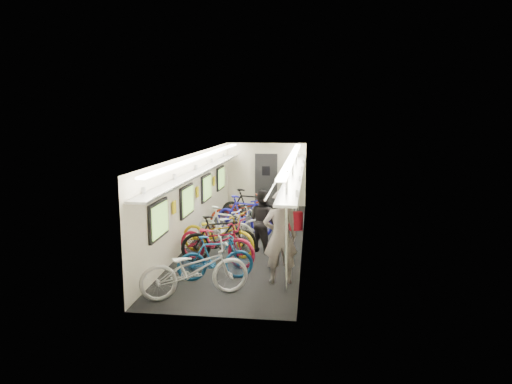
% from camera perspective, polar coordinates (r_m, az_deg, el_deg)
% --- Properties ---
extents(train_car_shell, '(10.00, 10.00, 10.00)m').
position_cam_1_polar(train_car_shell, '(13.19, -2.10, 1.88)').
color(train_car_shell, black).
rests_on(train_car_shell, ground).
extents(bicycle_0, '(2.18, 1.52, 1.09)m').
position_cam_1_polar(bicycle_0, '(8.79, -7.67, -9.53)').
color(bicycle_0, silver).
rests_on(bicycle_0, ground).
extents(bicycle_1, '(1.66, 0.90, 0.96)m').
position_cam_1_polar(bicycle_1, '(9.62, -5.10, -8.19)').
color(bicycle_1, navy).
rests_on(bicycle_1, ground).
extents(bicycle_2, '(2.18, 1.45, 1.08)m').
position_cam_1_polar(bicycle_2, '(10.64, -4.96, -6.12)').
color(bicycle_2, maroon).
rests_on(bicycle_2, ground).
extents(bicycle_3, '(1.89, 1.20, 1.10)m').
position_cam_1_polar(bicycle_3, '(10.87, -4.58, -5.72)').
color(bicycle_3, black).
rests_on(bicycle_3, ground).
extents(bicycle_4, '(2.16, 1.34, 1.07)m').
position_cam_1_polar(bicycle_4, '(11.30, -4.82, -5.22)').
color(bicycle_4, '#BD9611').
rests_on(bicycle_4, ground).
extents(bicycle_5, '(1.79, 1.05, 1.04)m').
position_cam_1_polar(bicycle_5, '(12.09, -3.92, -4.32)').
color(bicycle_5, silver).
rests_on(bicycle_5, ground).
extents(bicycle_6, '(1.86, 1.30, 0.93)m').
position_cam_1_polar(bicycle_6, '(12.41, -3.06, -4.21)').
color(bicycle_6, '#9C9CA0').
rests_on(bicycle_6, ground).
extents(bicycle_7, '(1.94, 1.18, 1.13)m').
position_cam_1_polar(bicycle_7, '(13.19, -1.51, -2.94)').
color(bicycle_7, '#1C1AA1').
rests_on(bicycle_7, ground).
extents(bicycle_8, '(2.08, 1.43, 1.03)m').
position_cam_1_polar(bicycle_8, '(13.85, -1.77, -2.54)').
color(bicycle_8, maroon).
rests_on(bicycle_8, ground).
extents(bicycle_9, '(2.01, 0.99, 1.16)m').
position_cam_1_polar(bicycle_9, '(14.19, -0.78, -1.98)').
color(bicycle_9, black).
rests_on(bicycle_9, ground).
extents(passenger_near, '(0.78, 0.59, 1.94)m').
position_cam_1_polar(passenger_near, '(9.31, 3.07, -5.62)').
color(passenger_near, gray).
rests_on(passenger_near, ground).
extents(passenger_mid, '(0.98, 0.95, 1.59)m').
position_cam_1_polar(passenger_mid, '(11.50, 0.85, -3.61)').
color(passenger_mid, black).
rests_on(passenger_mid, ground).
extents(backpack, '(0.29, 0.20, 0.38)m').
position_cam_1_polar(backpack, '(9.34, 4.99, -3.63)').
color(backpack, '#A91022').
rests_on(backpack, passenger_near).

